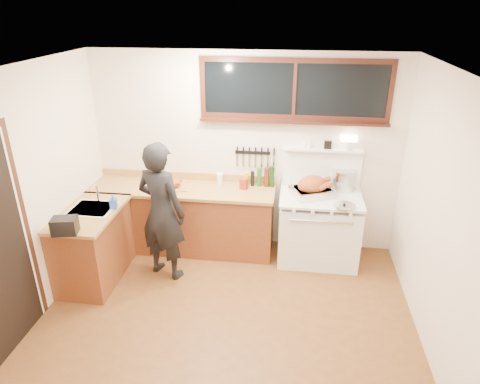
# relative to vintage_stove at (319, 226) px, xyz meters

# --- Properties ---
(ground_plane) EXTENTS (4.00, 3.50, 0.02)m
(ground_plane) POSITION_rel_vintage_stove_xyz_m (-1.00, -1.41, -0.48)
(ground_plane) COLOR brown
(room_shell) EXTENTS (4.10, 3.60, 2.65)m
(room_shell) POSITION_rel_vintage_stove_xyz_m (-1.00, -1.41, 1.18)
(room_shell) COLOR silver
(room_shell) RESTS_ON ground
(counter_back) EXTENTS (2.44, 0.64, 1.00)m
(counter_back) POSITION_rel_vintage_stove_xyz_m (-1.80, 0.04, -0.01)
(counter_back) COLOR brown
(counter_back) RESTS_ON ground
(counter_left) EXTENTS (0.64, 1.09, 0.90)m
(counter_left) POSITION_rel_vintage_stove_xyz_m (-2.70, -0.79, -0.02)
(counter_left) COLOR brown
(counter_left) RESTS_ON ground
(sink_unit) EXTENTS (0.50, 0.45, 0.37)m
(sink_unit) POSITION_rel_vintage_stove_xyz_m (-2.68, -0.71, 0.38)
(sink_unit) COLOR white
(sink_unit) RESTS_ON counter_left
(vintage_stove) EXTENTS (1.02, 0.74, 1.61)m
(vintage_stove) POSITION_rel_vintage_stove_xyz_m (0.00, 0.00, 0.00)
(vintage_stove) COLOR white
(vintage_stove) RESTS_ON ground
(back_window) EXTENTS (2.32, 0.13, 0.77)m
(back_window) POSITION_rel_vintage_stove_xyz_m (-0.40, 0.31, 1.60)
(back_window) COLOR black
(back_window) RESTS_ON room_shell
(knife_strip) EXTENTS (0.52, 0.03, 0.28)m
(knife_strip) POSITION_rel_vintage_stove_xyz_m (-0.88, 0.32, 0.84)
(knife_strip) COLOR black
(knife_strip) RESTS_ON room_shell
(man) EXTENTS (0.73, 0.60, 1.72)m
(man) POSITION_rel_vintage_stove_xyz_m (-1.88, -0.60, 0.39)
(man) COLOR black
(man) RESTS_ON ground
(soap_bottle) EXTENTS (0.09, 0.10, 0.18)m
(soap_bottle) POSITION_rel_vintage_stove_xyz_m (-2.43, -0.66, 0.52)
(soap_bottle) COLOR blue
(soap_bottle) RESTS_ON counter_left
(toaster) EXTENTS (0.29, 0.23, 0.18)m
(toaster) POSITION_rel_vintage_stove_xyz_m (-2.70, -1.29, 0.52)
(toaster) COLOR black
(toaster) RESTS_ON counter_left
(cutting_board) EXTENTS (0.41, 0.34, 0.13)m
(cutting_board) POSITION_rel_vintage_stove_xyz_m (-1.89, -0.02, 0.48)
(cutting_board) COLOR #AC7E44
(cutting_board) RESTS_ON counter_back
(roast_turkey) EXTENTS (0.59, 0.53, 0.26)m
(roast_turkey) POSITION_rel_vintage_stove_xyz_m (-0.11, 0.01, 0.54)
(roast_turkey) COLOR silver
(roast_turkey) RESTS_ON vintage_stove
(stockpot) EXTENTS (0.30, 0.30, 0.27)m
(stockpot) POSITION_rel_vintage_stove_xyz_m (0.28, 0.25, 0.56)
(stockpot) COLOR silver
(stockpot) RESTS_ON vintage_stove
(saucepan) EXTENTS (0.16, 0.27, 0.11)m
(saucepan) POSITION_rel_vintage_stove_xyz_m (0.05, 0.09, 0.49)
(saucepan) COLOR silver
(saucepan) RESTS_ON vintage_stove
(pot_lid) EXTENTS (0.29, 0.29, 0.04)m
(pot_lid) POSITION_rel_vintage_stove_xyz_m (0.26, -0.27, 0.44)
(pot_lid) COLOR silver
(pot_lid) RESTS_ON vintage_stove
(coffee_tin) EXTENTS (0.11, 0.10, 0.14)m
(coffee_tin) POSITION_rel_vintage_stove_xyz_m (-0.99, 0.10, 0.50)
(coffee_tin) COLOR maroon
(coffee_tin) RESTS_ON counter_back
(pitcher) EXTENTS (0.10, 0.10, 0.15)m
(pitcher) POSITION_rel_vintage_stove_xyz_m (-1.33, 0.22, 0.51)
(pitcher) COLOR white
(pitcher) RESTS_ON counter_back
(bottle_cluster) EXTENTS (0.40, 0.07, 0.28)m
(bottle_cluster) POSITION_rel_vintage_stove_xyz_m (-0.77, 0.22, 0.55)
(bottle_cluster) COLOR black
(bottle_cluster) RESTS_ON counter_back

